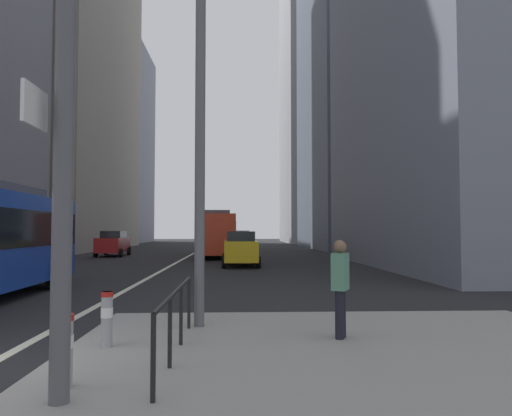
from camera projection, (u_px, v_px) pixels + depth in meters
ground_plane at (170, 266)px, 26.65m from camera, size 160.00×160.00×0.00m
median_island at (381, 387)px, 5.91m from camera, size 9.00×10.00×0.15m
lane_centre_line at (188, 256)px, 36.63m from camera, size 0.20×80.00×0.01m
office_tower_left_far at (113, 144)px, 75.91m from camera, size 10.02×18.63×31.40m
office_tower_right_mid at (355, 45)px, 53.86m from camera, size 10.44×21.41×45.78m
office_tower_right_far at (317, 69)px, 79.02m from camera, size 10.90×18.62×57.40m
city_bus_red_receding at (218, 232)px, 36.37m from camera, size 2.90×11.13×3.40m
car_oncoming_mid at (113, 243)px, 36.71m from camera, size 2.13×4.54×1.94m
car_receding_near at (242, 239)px, 53.55m from camera, size 2.08×4.46×1.94m
car_receding_far at (240, 248)px, 26.65m from camera, size 2.11×4.59×1.94m
street_lamp_post at (200, 67)px, 9.50m from camera, size 5.50×0.32×8.00m
bollard_right at (65, 346)px, 5.72m from camera, size 0.20×0.20×0.86m
bollard_back at (107, 316)px, 7.66m from camera, size 0.20×0.20×0.88m
pedestrian_railing at (176, 307)px, 7.16m from camera, size 0.06×3.96×0.98m
pedestrian_waiting at (340, 283)px, 8.29m from camera, size 0.38×0.45×1.70m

